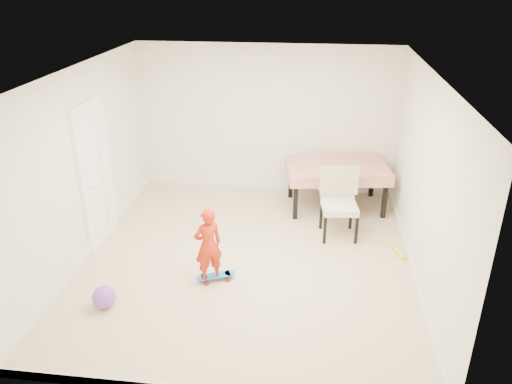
# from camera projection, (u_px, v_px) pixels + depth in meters

# --- Properties ---
(ground) EXTENTS (5.00, 5.00, 0.00)m
(ground) POSITION_uv_depth(u_px,v_px,m) (247.00, 259.00, 7.01)
(ground) COLOR #C8B28B
(ground) RESTS_ON ground
(ceiling) EXTENTS (4.50, 5.00, 0.04)m
(ceiling) POSITION_uv_depth(u_px,v_px,m) (246.00, 74.00, 5.94)
(ceiling) COLOR silver
(ceiling) RESTS_ON wall_back
(wall_back) EXTENTS (4.50, 0.04, 2.60)m
(wall_back) POSITION_uv_depth(u_px,v_px,m) (266.00, 120.00, 8.71)
(wall_back) COLOR silver
(wall_back) RESTS_ON ground
(wall_front) EXTENTS (4.50, 0.04, 2.60)m
(wall_front) POSITION_uv_depth(u_px,v_px,m) (205.00, 284.00, 4.23)
(wall_front) COLOR silver
(wall_front) RESTS_ON ground
(wall_left) EXTENTS (0.04, 5.00, 2.60)m
(wall_left) POSITION_uv_depth(u_px,v_px,m) (83.00, 166.00, 6.72)
(wall_left) COLOR silver
(wall_left) RESTS_ON ground
(wall_right) EXTENTS (0.04, 5.00, 2.60)m
(wall_right) POSITION_uv_depth(u_px,v_px,m) (423.00, 182.00, 6.22)
(wall_right) COLOR silver
(wall_right) RESTS_ON ground
(door) EXTENTS (0.11, 0.94, 2.11)m
(door) POSITION_uv_depth(u_px,v_px,m) (95.00, 176.00, 7.10)
(door) COLOR white
(door) RESTS_ON ground
(baseboard_back) EXTENTS (4.50, 0.02, 0.12)m
(baseboard_back) POSITION_uv_depth(u_px,v_px,m) (266.00, 185.00, 9.23)
(baseboard_back) COLOR white
(baseboard_back) RESTS_ON ground
(baseboard_left) EXTENTS (0.02, 5.00, 0.12)m
(baseboard_left) POSITION_uv_depth(u_px,v_px,m) (94.00, 245.00, 7.23)
(baseboard_left) COLOR white
(baseboard_left) RESTS_ON ground
(baseboard_right) EXTENTS (0.02, 5.00, 0.12)m
(baseboard_right) POSITION_uv_depth(u_px,v_px,m) (411.00, 266.00, 6.73)
(baseboard_right) COLOR white
(baseboard_right) RESTS_ON ground
(dining_table) EXTENTS (1.77, 1.26, 0.77)m
(dining_table) POSITION_uv_depth(u_px,v_px,m) (336.00, 186.00, 8.37)
(dining_table) COLOR red
(dining_table) RESTS_ON ground
(dining_chair) EXTENTS (0.64, 0.71, 1.04)m
(dining_chair) POSITION_uv_depth(u_px,v_px,m) (340.00, 205.00, 7.40)
(dining_chair) COLOR silver
(dining_chair) RESTS_ON ground
(skateboard) EXTENTS (0.55, 0.38, 0.08)m
(skateboard) POSITION_uv_depth(u_px,v_px,m) (216.00, 277.00, 6.52)
(skateboard) COLOR blue
(skateboard) RESTS_ON ground
(child) EXTENTS (0.44, 0.41, 1.02)m
(child) POSITION_uv_depth(u_px,v_px,m) (208.00, 248.00, 6.30)
(child) COLOR red
(child) RESTS_ON ground
(balloon) EXTENTS (0.28, 0.28, 0.28)m
(balloon) POSITION_uv_depth(u_px,v_px,m) (104.00, 297.00, 5.96)
(balloon) COLOR #7B4EBC
(balloon) RESTS_ON ground
(foam_toy) EXTENTS (0.17, 0.40, 0.06)m
(foam_toy) POSITION_uv_depth(u_px,v_px,m) (398.00, 251.00, 7.13)
(foam_toy) COLOR yellow
(foam_toy) RESTS_ON ground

